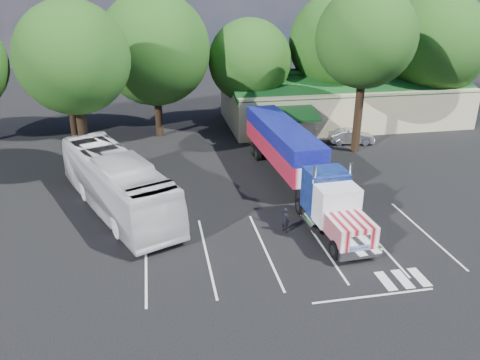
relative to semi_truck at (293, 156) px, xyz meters
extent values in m
plane|color=black|center=(-3.96, -2.13, -2.29)|extent=(120.00, 120.00, 0.00)
cube|color=#BAAD8A|center=(10.04, 15.87, -0.29)|extent=(24.00, 11.00, 4.00)
cube|color=#13441A|center=(10.04, 13.47, 2.21)|extent=(24.20, 6.25, 2.10)
cube|color=#13441A|center=(10.04, 18.27, 2.21)|extent=(24.20, 6.25, 2.10)
cube|color=#BAAD8A|center=(2.04, 10.17, -0.89)|extent=(5.00, 2.50, 2.80)
cube|color=#13441A|center=(2.04, 8.87, 0.61)|extent=(5.40, 3.19, 0.80)
cylinder|color=black|center=(-16.96, 15.67, -0.29)|extent=(0.70, 0.70, 4.00)
sphere|color=#174012|center=(-16.96, 15.67, 4.86)|extent=(8.40, 8.40, 8.40)
cylinder|color=black|center=(-8.96, 14.07, -0.14)|extent=(0.70, 0.70, 4.30)
sphere|color=#174012|center=(-8.96, 14.07, 5.76)|extent=(10.00, 10.00, 10.00)
cylinder|color=black|center=(0.04, 15.37, -0.49)|extent=(0.70, 0.70, 3.60)
sphere|color=#174012|center=(0.04, 15.37, 4.31)|extent=(8.00, 8.00, 8.00)
cylinder|color=black|center=(9.04, 15.87, -0.04)|extent=(0.70, 0.70, 4.50)
sphere|color=#174012|center=(9.04, 15.87, 5.81)|extent=(9.60, 9.60, 9.60)
cylinder|color=black|center=(19.04, 14.67, -0.34)|extent=(0.70, 0.70, 3.90)
sphere|color=#174012|center=(19.04, 14.67, 5.51)|extent=(10.40, 10.40, 10.40)
cylinder|color=black|center=(-14.46, 3.87, 0.71)|extent=(0.70, 0.70, 6.00)
sphere|color=#174012|center=(-14.46, 3.87, 6.56)|extent=(7.60, 7.60, 7.60)
cylinder|color=black|center=(7.54, 6.37, 0.96)|extent=(0.70, 0.70, 6.50)
sphere|color=#174012|center=(7.54, 6.37, 7.21)|extent=(8.00, 8.00, 8.00)
cube|color=black|center=(0.32, -6.95, -1.58)|extent=(1.25, 6.62, 0.24)
cube|color=white|center=(0.49, -10.48, -1.68)|extent=(2.36, 0.34, 0.52)
cube|color=white|center=(0.48, -10.29, -1.11)|extent=(1.13, 0.17, 0.85)
cube|color=silver|center=(0.43, -9.21, -0.92)|extent=(2.27, 2.36, 1.08)
cube|color=silver|center=(0.34, -7.33, -0.36)|extent=(2.42, 1.61, 2.16)
cube|color=black|center=(0.37, -7.94, 0.11)|extent=(2.17, 0.18, 0.94)
cube|color=white|center=(0.30, -6.53, 0.86)|extent=(2.45, 0.21, 0.24)
cube|color=#0C1457|center=(0.26, -5.64, -0.17)|extent=(2.44, 1.99, 2.54)
cylinder|color=white|center=(-0.78, -6.54, 0.16)|extent=(0.18, 0.18, 3.20)
cylinder|color=white|center=(1.38, -6.43, 0.16)|extent=(0.18, 0.18, 3.20)
cylinder|color=white|center=(-0.95, -6.92, -1.58)|extent=(0.69, 1.53, 0.62)
cylinder|color=white|center=(1.59, -6.80, -1.58)|extent=(0.69, 1.53, 0.62)
cube|color=white|center=(-0.12, 2.54, -0.27)|extent=(3.00, 12.14, 1.41)
cube|color=#110B6C|center=(-0.12, 2.54, 1.00)|extent=(3.00, 12.14, 1.13)
cube|color=black|center=(-0.30, 6.49, -1.49)|extent=(1.28, 3.34, 0.33)
cube|color=black|center=(-0.54, -2.57, -1.63)|extent=(0.12, 0.12, 1.32)
cube|color=black|center=(0.78, -2.51, -1.63)|extent=(0.12, 0.12, 1.32)
cube|color=white|center=(-0.40, 8.65, -1.86)|extent=(2.26, 0.22, 0.11)
cylinder|color=black|center=(-0.54, -9.73, -1.77)|extent=(0.38, 1.05, 1.03)
cylinder|color=black|center=(1.44, -9.63, -1.77)|extent=(0.38, 1.05, 1.03)
cylinder|color=black|center=(-0.74, -5.40, -1.77)|extent=(0.38, 1.05, 1.03)
cylinder|color=black|center=(1.24, -5.31, -1.77)|extent=(0.38, 1.05, 1.03)
cylinder|color=black|center=(-0.79, -4.37, -1.77)|extent=(0.38, 1.05, 1.03)
cylinder|color=black|center=(1.19, -4.28, -1.77)|extent=(0.38, 1.05, 1.03)
cylinder|color=black|center=(-1.25, 5.69, -1.77)|extent=(0.38, 1.05, 1.03)
cylinder|color=black|center=(0.72, 5.78, -1.77)|extent=(0.38, 1.05, 1.03)
cylinder|color=black|center=(-1.31, 6.82, -1.77)|extent=(0.38, 1.05, 1.03)
cylinder|color=black|center=(0.67, 6.91, -1.77)|extent=(0.38, 1.05, 1.03)
imported|color=black|center=(-2.36, -6.42, -1.52)|extent=(0.58, 0.67, 1.53)
imported|color=black|center=(1.13, 2.80, -1.81)|extent=(0.83, 1.89, 0.97)
imported|color=silver|center=(-12.01, -1.61, -0.43)|extent=(8.14, 13.49, 3.72)
imported|color=#A9ACB1|center=(8.04, 8.37, -1.63)|extent=(4.19, 2.03, 1.32)
camera|label=1|loc=(-9.40, -29.61, 11.06)|focal=35.00mm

